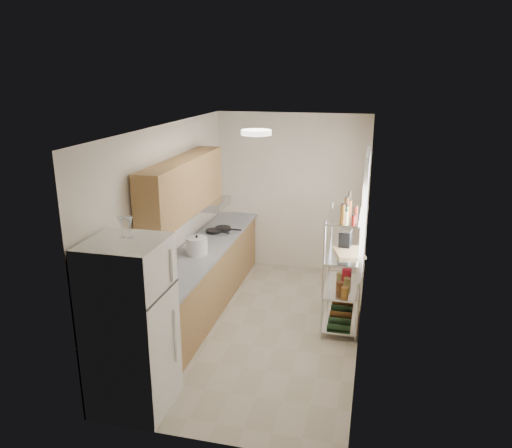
{
  "coord_description": "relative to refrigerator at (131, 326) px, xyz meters",
  "views": [
    {
      "loc": [
        1.31,
        -5.74,
        3.22
      ],
      "look_at": [
        -0.14,
        0.25,
        1.33
      ],
      "focal_mm": 35.0,
      "sensor_mm": 36.0,
      "label": 1
    }
  ],
  "objects": [
    {
      "name": "espresso_machine",
      "position": [
        1.87,
        2.35,
        0.27
      ],
      "size": [
        0.16,
        0.23,
        0.25
      ],
      "primitive_type": "cube",
      "rotation": [
        0.0,
        0.0,
        -0.1
      ],
      "color": "black",
      "rests_on": "bakers_rack"
    },
    {
      "name": "wine_glass_b",
      "position": [
        -0.06,
        0.08,
        0.97
      ],
      "size": [
        0.07,
        0.07,
        0.2
      ],
      "primitive_type": null,
      "color": "silver",
      "rests_on": "refrigerator"
    },
    {
      "name": "cutting_board",
      "position": [
        1.94,
        2.14,
        0.16
      ],
      "size": [
        0.45,
        0.52,
        0.03
      ],
      "primitive_type": "cube",
      "rotation": [
        0.0,
        0.0,
        0.28
      ],
      "color": "tan",
      "rests_on": "bakers_rack"
    },
    {
      "name": "window",
      "position": [
        2.1,
        2.2,
        0.68
      ],
      "size": [
        0.06,
        1.0,
        1.46
      ],
      "primitive_type": "cube",
      "color": "white",
      "rests_on": "room"
    },
    {
      "name": "bakers_rack",
      "position": [
        1.88,
        2.14,
        0.24
      ],
      "size": [
        0.45,
        0.9,
        1.73
      ],
      "color": "silver",
      "rests_on": "ground"
    },
    {
      "name": "rice_cooker",
      "position": [
        -0.04,
        1.96,
        0.14
      ],
      "size": [
        0.28,
        0.28,
        0.23
      ],
      "primitive_type": "cylinder",
      "color": "silver",
      "rests_on": "counter_run"
    },
    {
      "name": "counter_run",
      "position": [
        -0.05,
        2.29,
        -0.42
      ],
      "size": [
        0.63,
        3.51,
        0.9
      ],
      "color": "#A67947",
      "rests_on": "ground"
    },
    {
      "name": "room",
      "position": [
        0.87,
        1.85,
        0.43
      ],
      "size": [
        2.52,
        4.42,
        2.62
      ],
      "color": "#B8AA95",
      "rests_on": "ground"
    },
    {
      "name": "upper_cabinets",
      "position": [
        -0.18,
        1.95,
        0.94
      ],
      "size": [
        0.33,
        2.2,
        0.72
      ],
      "primitive_type": "cube",
      "color": "#A67947",
      "rests_on": "room"
    },
    {
      "name": "refrigerator",
      "position": [
        0.0,
        0.0,
        0.0
      ],
      "size": [
        0.72,
        0.72,
        1.74
      ],
      "primitive_type": "cube",
      "color": "white",
      "rests_on": "ground"
    },
    {
      "name": "frying_pan_small",
      "position": [
        -0.01,
        3.03,
        0.05
      ],
      "size": [
        0.25,
        0.25,
        0.05
      ],
      "primitive_type": "cylinder",
      "rotation": [
        0.0,
        0.0,
        -0.04
      ],
      "color": "black",
      "rests_on": "counter_run"
    },
    {
      "name": "wine_glass_a",
      "position": [
        0.02,
        0.1,
        0.97
      ],
      "size": [
        0.07,
        0.07,
        0.2
      ],
      "primitive_type": null,
      "color": "silver",
      "rests_on": "refrigerator"
    },
    {
      "name": "frying_pan_large",
      "position": [
        -0.12,
        2.89,
        0.05
      ],
      "size": [
        0.28,
        0.28,
        0.04
      ],
      "primitive_type": "cylinder",
      "rotation": [
        0.0,
        0.0,
        -0.23
      ],
      "color": "black",
      "rests_on": "counter_run"
    },
    {
      "name": "ceiling_dome",
      "position": [
        0.87,
        1.55,
        1.7
      ],
      "size": [
        0.34,
        0.34,
        0.05
      ],
      "primitive_type": "cylinder",
      "color": "white",
      "rests_on": "room"
    },
    {
      "name": "range_hood",
      "position": [
        -0.13,
        2.75,
        0.52
      ],
      "size": [
        0.5,
        0.6,
        0.12
      ],
      "primitive_type": "cube",
      "color": "#B7BABC",
      "rests_on": "room"
    },
    {
      "name": "storage_bag",
      "position": [
        1.91,
        2.33,
        -0.22
      ],
      "size": [
        0.12,
        0.16,
        0.17
      ],
      "primitive_type": "cube",
      "rotation": [
        0.0,
        0.0,
        -0.07
      ],
      "color": "maroon",
      "rests_on": "bakers_rack"
    }
  ]
}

